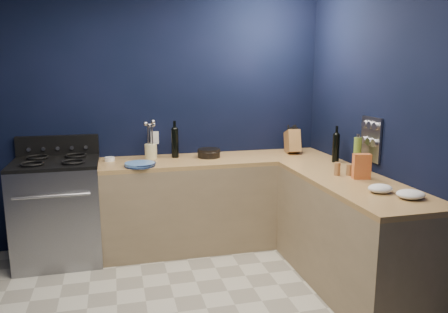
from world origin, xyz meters
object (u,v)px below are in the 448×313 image
object	(u,v)px
plate_stack	(140,165)
utensil_crock	(151,151)
gas_range	(59,212)
knife_block	(292,142)
crouton_bag	(362,166)

from	to	relation	value
plate_stack	utensil_crock	bearing A→B (deg)	67.90
gas_range	plate_stack	xyz separation A→B (m)	(0.75, -0.19, 0.46)
knife_block	crouton_bag	world-z (taller)	knife_block
gas_range	knife_block	bearing A→B (deg)	2.04
gas_range	utensil_crock	bearing A→B (deg)	8.40
gas_range	crouton_bag	bearing A→B (deg)	-24.06
gas_range	knife_block	xyz separation A→B (m)	(2.35, 0.08, 0.56)
gas_range	plate_stack	size ratio (longest dim) A/B	3.37
gas_range	crouton_bag	world-z (taller)	crouton_bag
gas_range	utensil_crock	world-z (taller)	utensil_crock
knife_block	crouton_bag	size ratio (longest dim) A/B	1.15
utensil_crock	crouton_bag	bearing A→B (deg)	-37.87
gas_range	plate_stack	world-z (taller)	plate_stack
plate_stack	crouton_bag	distance (m)	1.93
utensil_crock	gas_range	bearing A→B (deg)	-171.60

